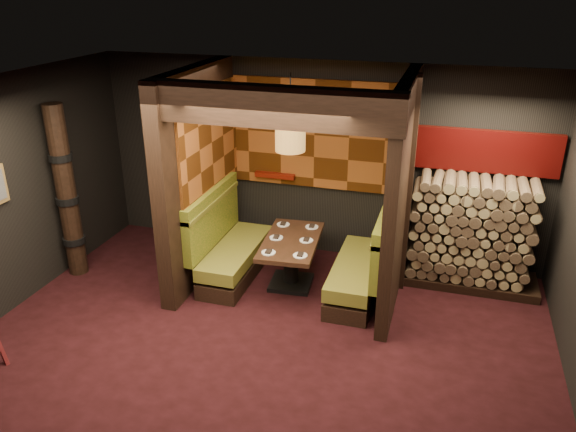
# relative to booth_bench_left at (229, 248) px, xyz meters

# --- Properties ---
(floor) EXTENTS (6.50, 5.50, 0.02)m
(floor) POSITION_rel_booth_bench_left_xyz_m (0.96, -1.65, -0.41)
(floor) COLOR black
(floor) RESTS_ON ground
(ceiling) EXTENTS (6.50, 5.50, 0.02)m
(ceiling) POSITION_rel_booth_bench_left_xyz_m (0.96, -1.65, 2.46)
(ceiling) COLOR black
(ceiling) RESTS_ON ground
(wall_back) EXTENTS (6.50, 0.02, 2.85)m
(wall_back) POSITION_rel_booth_bench_left_xyz_m (0.96, 1.11, 1.02)
(wall_back) COLOR black
(wall_back) RESTS_ON ground
(partition_left) EXTENTS (0.20, 2.20, 2.85)m
(partition_left) POSITION_rel_booth_bench_left_xyz_m (-0.39, -0.00, 1.02)
(partition_left) COLOR black
(partition_left) RESTS_ON floor
(partition_right) EXTENTS (0.15, 2.10, 2.85)m
(partition_right) POSITION_rel_booth_bench_left_xyz_m (2.26, 0.05, 1.02)
(partition_right) COLOR black
(partition_right) RESTS_ON floor
(header_beam) EXTENTS (2.85, 0.18, 0.44)m
(header_beam) POSITION_rel_booth_bench_left_xyz_m (0.94, -0.95, 2.23)
(header_beam) COLOR black
(header_beam) RESTS_ON partition_left
(tapa_back_panel) EXTENTS (2.40, 0.06, 1.55)m
(tapa_back_panel) POSITION_rel_booth_bench_left_xyz_m (0.94, 1.06, 1.42)
(tapa_back_panel) COLOR brown
(tapa_back_panel) RESTS_ON wall_back
(tapa_side_panel) EXTENTS (0.04, 1.85, 1.45)m
(tapa_side_panel) POSITION_rel_booth_bench_left_xyz_m (-0.27, 0.17, 1.45)
(tapa_side_panel) COLOR brown
(tapa_side_panel) RESTS_ON partition_left
(lacquer_shelf) EXTENTS (0.60, 0.12, 0.07)m
(lacquer_shelf) POSITION_rel_booth_bench_left_xyz_m (0.36, 1.00, 0.78)
(lacquer_shelf) COLOR #631107
(lacquer_shelf) RESTS_ON wall_back
(booth_bench_left) EXTENTS (0.68, 1.60, 1.14)m
(booth_bench_left) POSITION_rel_booth_bench_left_xyz_m (0.00, 0.00, 0.00)
(booth_bench_left) COLOR black
(booth_bench_left) RESTS_ON floor
(booth_bench_right) EXTENTS (0.68, 1.60, 1.14)m
(booth_bench_right) POSITION_rel_booth_bench_left_xyz_m (1.89, 0.00, 0.00)
(booth_bench_right) COLOR black
(booth_bench_right) RESTS_ON floor
(dining_table) EXTENTS (0.81, 1.34, 0.68)m
(dining_table) POSITION_rel_booth_bench_left_xyz_m (0.91, -0.04, 0.05)
(dining_table) COLOR black
(dining_table) RESTS_ON floor
(place_settings) EXTENTS (0.66, 1.10, 0.03)m
(place_settings) POSITION_rel_booth_bench_left_xyz_m (0.91, -0.04, 0.29)
(place_settings) COLOR white
(place_settings) RESTS_ON dining_table
(pendant_lamp) EXTENTS (0.37, 0.37, 0.94)m
(pendant_lamp) POSITION_rel_booth_bench_left_xyz_m (0.91, -0.09, 1.73)
(pendant_lamp) COLOR olive
(pendant_lamp) RESTS_ON ceiling
(totem_column) EXTENTS (0.31, 0.31, 2.40)m
(totem_column) POSITION_rel_booth_bench_left_xyz_m (-2.09, -0.55, 0.79)
(totem_column) COLOR black
(totem_column) RESTS_ON floor
(firewood_stack) EXTENTS (1.73, 0.70, 1.50)m
(firewood_stack) POSITION_rel_booth_bench_left_xyz_m (3.25, 0.70, 0.35)
(firewood_stack) COLOR black
(firewood_stack) RESTS_ON floor
(mosaic_header) EXTENTS (1.83, 0.10, 0.56)m
(mosaic_header) POSITION_rel_booth_bench_left_xyz_m (3.25, 1.03, 1.38)
(mosaic_header) COLOR #650A08
(mosaic_header) RESTS_ON wall_back
(bay_front_post) EXTENTS (0.08, 0.08, 2.85)m
(bay_front_post) POSITION_rel_booth_bench_left_xyz_m (2.35, 0.31, 1.02)
(bay_front_post) COLOR black
(bay_front_post) RESTS_ON floor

